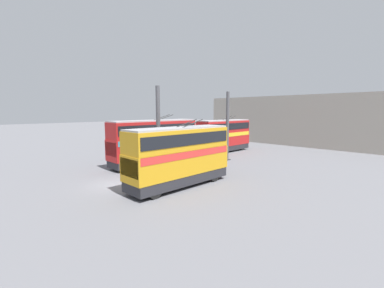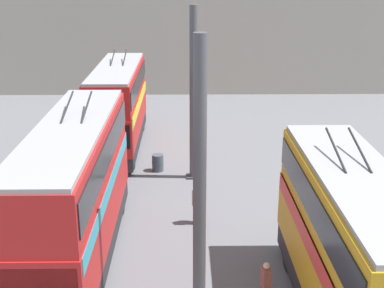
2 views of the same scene
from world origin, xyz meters
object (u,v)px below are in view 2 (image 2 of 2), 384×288
at_px(person_by_left_row, 266,285).
at_px(person_aisle_midway, 198,202).
at_px(oil_drum, 158,163).
at_px(bus_right_near, 74,187).
at_px(bus_right_far, 118,102).
at_px(bus_left_far, 352,243).

height_order(person_by_left_row, person_aisle_midway, person_aisle_midway).
distance_m(person_by_left_row, oil_drum, 12.59).
relative_size(person_by_left_row, person_aisle_midway, 0.92).
distance_m(bus_right_near, person_aisle_midway, 5.65).
bearing_deg(oil_drum, bus_right_far, 32.00).
relative_size(bus_left_far, person_aisle_midway, 5.34).
relative_size(person_aisle_midway, oil_drum, 2.00).
xyz_separation_m(bus_left_far, person_aisle_midway, (6.79, 4.21, -1.85)).
bearing_deg(person_by_left_row, oil_drum, 100.57).
xyz_separation_m(bus_right_near, person_aisle_midway, (2.95, -4.39, -1.99)).
bearing_deg(bus_left_far, bus_right_near, 65.93).
distance_m(bus_left_far, person_aisle_midway, 8.20).
bearing_deg(bus_right_far, bus_right_near, 180.00).
bearing_deg(person_aisle_midway, bus_left_far, 1.05).
distance_m(bus_right_near, oil_drum, 9.66).
bearing_deg(person_aisle_midway, oil_drum, 167.07).
xyz_separation_m(bus_left_far, oil_drum, (12.85, 6.16, -2.35)).
height_order(bus_right_far, person_by_left_row, bus_right_far).
bearing_deg(oil_drum, person_aisle_midway, -162.16).
height_order(bus_right_near, bus_right_far, bus_right_near).
bearing_deg(bus_right_near, bus_left_far, -114.07).
xyz_separation_m(person_by_left_row, oil_drum, (11.96, 3.92, -0.42)).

